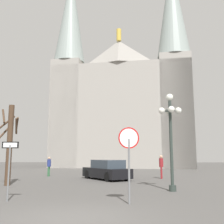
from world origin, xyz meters
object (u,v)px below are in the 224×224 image
at_px(stop_sign, 129,149).
at_px(one_way_arrow_sign, 9,163).
at_px(street_lamp, 171,128).
at_px(pedestrian_standing, 161,164).
at_px(pedestrian_walking, 49,164).
at_px(cathedral, 123,104).
at_px(bare_tree, 9,142).
at_px(parked_car_near_black, 107,170).

xyz_separation_m(stop_sign, one_way_arrow_sign, (-4.75, 0.39, -0.51)).
distance_m(street_lamp, pedestrian_standing, 7.57).
relative_size(one_way_arrow_sign, street_lamp, 0.47).
xyz_separation_m(stop_sign, pedestrian_walking, (-6.59, 12.85, -1.02)).
bearing_deg(cathedral, pedestrian_standing, -81.88).
xyz_separation_m(stop_sign, street_lamp, (2.23, 3.67, 1.16)).
relative_size(stop_sign, one_way_arrow_sign, 1.22).
distance_m(cathedral, one_way_arrow_sign, 32.45).
height_order(pedestrian_walking, pedestrian_standing, pedestrian_standing).
height_order(stop_sign, pedestrian_standing, stop_sign).
relative_size(cathedral, bare_tree, 6.64).
bearing_deg(pedestrian_standing, bare_tree, -152.53).
bearing_deg(cathedral, stop_sign, -89.55).
distance_m(cathedral, street_lamp, 28.66).
xyz_separation_m(cathedral, bare_tree, (-6.89, -25.63, -7.11)).
xyz_separation_m(one_way_arrow_sign, pedestrian_walking, (-1.83, 12.46, -0.51)).
distance_m(bare_tree, pedestrian_walking, 7.22).
bearing_deg(pedestrian_walking, one_way_arrow_sign, -81.63).
relative_size(one_way_arrow_sign, pedestrian_walking, 1.41).
height_order(cathedral, one_way_arrow_sign, cathedral).
xyz_separation_m(cathedral, pedestrian_standing, (2.93, -20.53, -8.61)).
bearing_deg(cathedral, parked_car_near_black, -93.27).
bearing_deg(one_way_arrow_sign, pedestrian_walking, 98.37).
relative_size(street_lamp, pedestrian_standing, 2.80).
xyz_separation_m(one_way_arrow_sign, parked_car_near_black, (3.29, 9.67, -0.82)).
bearing_deg(parked_car_near_black, pedestrian_standing, 11.94).
relative_size(stop_sign, bare_tree, 0.59).
xyz_separation_m(stop_sign, bare_tree, (-7.14, 5.83, 0.58)).
xyz_separation_m(one_way_arrow_sign, street_lamp, (6.99, 3.28, 1.67)).
bearing_deg(stop_sign, street_lamp, 58.66).
xyz_separation_m(parked_car_near_black, pedestrian_standing, (4.15, 0.88, 0.41)).
bearing_deg(street_lamp, parked_car_near_black, 120.06).
xyz_separation_m(stop_sign, parked_car_near_black, (-1.47, 10.06, -1.34)).
relative_size(street_lamp, parked_car_near_black, 1.10).
distance_m(parked_car_near_black, pedestrian_standing, 4.26).
bearing_deg(bare_tree, parked_car_near_black, 36.71).
bearing_deg(bare_tree, cathedral, 74.95).
relative_size(cathedral, stop_sign, 11.31).
xyz_separation_m(bare_tree, pedestrian_standing, (9.82, 5.11, -1.51)).
bearing_deg(one_way_arrow_sign, stop_sign, -4.63).
relative_size(stop_sign, street_lamp, 0.57).
relative_size(bare_tree, pedestrian_standing, 2.73).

